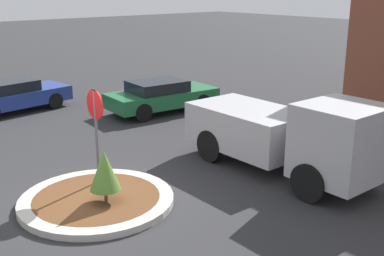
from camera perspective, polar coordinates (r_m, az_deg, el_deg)
The scene contains 7 objects.
ground_plane at distance 11.65m, azimuth -11.19°, elevation -8.73°, with size 120.00×120.00×0.00m, color #2D2D30.
traffic_island at distance 11.62m, azimuth -11.21°, elevation -8.37°, with size 3.61×3.61×0.16m.
stop_sign at distance 11.91m, azimuth -11.35°, elevation 0.98°, with size 0.75×0.07×2.55m.
island_shrub at distance 11.02m, azimuth -10.33°, elevation -4.93°, with size 0.71×0.71×1.24m.
utility_truck at distance 13.01m, azimuth 11.00°, elevation -0.73°, with size 5.65×2.11×2.24m.
parked_sedan_blue at distance 20.63m, azimuth -20.54°, elevation 3.64°, with size 2.39×4.59×1.27m.
parked_sedan_green at distance 19.28m, azimuth -3.67°, elevation 3.88°, with size 2.22×4.55×1.30m.
Camera 1 is at (9.34, -4.93, 4.93)m, focal length 45.00 mm.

